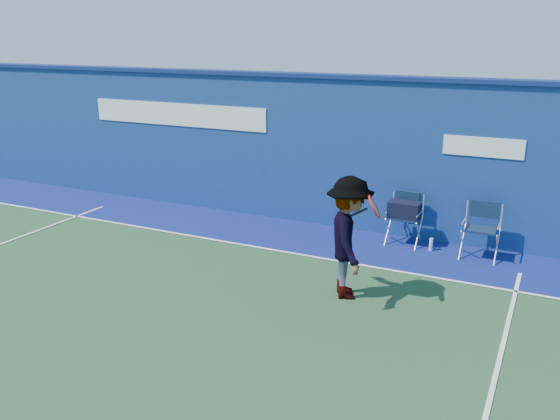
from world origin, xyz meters
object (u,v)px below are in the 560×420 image
at_px(directors_chair_right, 480,241).
at_px(tennis_player, 349,238).
at_px(directors_chair_left, 404,223).
at_px(water_bottle, 431,245).

relative_size(directors_chair_right, tennis_player, 0.53).
xyz_separation_m(directors_chair_right, tennis_player, (-1.59, -2.50, 0.62)).
distance_m(directors_chair_right, tennis_player, 3.02).
bearing_deg(directors_chair_left, water_bottle, -13.19).
bearing_deg(directors_chair_left, directors_chair_right, -5.37).
height_order(directors_chair_left, directors_chair_right, directors_chair_right).
relative_size(directors_chair_left, directors_chair_right, 0.98).
height_order(water_bottle, tennis_player, tennis_player).
bearing_deg(directors_chair_right, water_bottle, 179.90).
xyz_separation_m(directors_chair_right, water_bottle, (-0.84, 0.00, -0.19)).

